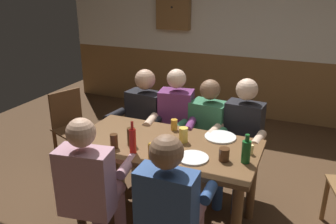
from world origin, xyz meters
The scene contains 22 objects.
ground_plane centered at (0.00, 0.00, 0.00)m, with size 7.25×7.25×0.00m, color #4C331E.
back_wall_wainscot centered at (0.00, 2.85, 0.48)m, with size 6.04×0.12×0.97m, color brown.
dining_table centered at (0.00, -0.14, 0.65)m, with size 1.58×0.81×0.77m.
person_0 centered at (-0.54, 0.49, 0.67)m, with size 0.58×0.56×1.21m.
person_1 centered at (-0.17, 0.49, 0.68)m, with size 0.52×0.57×1.24m.
person_2 centered at (0.17, 0.49, 0.65)m, with size 0.53×0.57×1.17m.
person_3 centered at (0.53, 0.48, 0.67)m, with size 0.52×0.56×1.22m.
person_4 centered at (-0.33, -0.77, 0.66)m, with size 0.57×0.56×1.21m.
person_5 centered at (0.32, -0.76, 0.66)m, with size 0.54×0.53×1.20m.
chair_empty_near_right centered at (-1.43, 0.42, 0.48)m, with size 0.57×0.57×0.88m.
table_candle centered at (0.71, -0.05, 0.81)m, with size 0.04×0.04×0.08m, color #F9E08C.
plate_0 centered at (0.41, 0.16, 0.78)m, with size 0.28×0.28×0.01m, color white.
plate_1 centered at (0.31, -0.30, 0.78)m, with size 0.25×0.25×0.01m, color white.
bottle_0 centered at (-0.17, -0.40, 0.88)m, with size 0.06×0.06×0.27m.
bottle_1 centered at (0.70, -0.20, 0.87)m, with size 0.07×0.07×0.23m.
pint_glass_0 centered at (-0.25, -0.28, 0.85)m, with size 0.07×0.07×0.15m, color #4C2D19.
pint_glass_1 centered at (-0.35, -0.38, 0.83)m, with size 0.06×0.06×0.12m, color #4C2D19.
pint_glass_2 centered at (0.54, -0.24, 0.82)m, with size 0.08×0.08×0.10m, color #4C2D19.
pint_glass_3 centered at (-0.04, 0.16, 0.82)m, with size 0.06×0.06×0.10m, color gold.
pint_glass_4 centered at (0.13, -0.05, 0.84)m, with size 0.08×0.08×0.13m, color #E5C64C.
pint_glass_5 centered at (0.02, -0.42, 0.83)m, with size 0.08×0.08×0.12m, color gold.
wall_dart_cabinet centered at (-1.09, 2.72, 1.68)m, with size 0.56×0.15×0.70m.
Camera 1 is at (1.07, -2.59, 2.07)m, focal length 37.07 mm.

